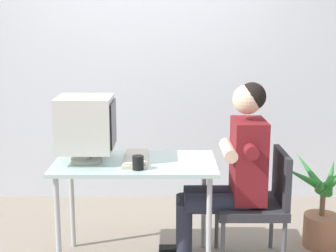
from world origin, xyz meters
TOP-DOWN VIEW (x-y plane):
  - wall_back at (0.30, 1.40)m, footprint 8.00×0.10m
  - desk at (0.00, 0.00)m, footprint 1.11×0.61m
  - crt_monitor at (-0.33, 0.01)m, footprint 0.38×0.35m
  - keyboard at (0.01, 0.03)m, footprint 0.17×0.46m
  - office_chair at (0.87, 0.02)m, footprint 0.47×0.47m
  - person_seated at (0.67, 0.02)m, footprint 0.73×0.55m
  - potted_plant at (1.40, 0.26)m, footprint 0.62×0.62m
  - desk_mug at (0.03, -0.18)m, footprint 0.07×0.09m

SIDE VIEW (x-z plane):
  - potted_plant at x=1.40m, z-range -0.05..0.69m
  - office_chair at x=0.87m, z-range 0.06..0.87m
  - desk at x=0.00m, z-range 0.29..1.04m
  - person_seated at x=0.67m, z-range 0.05..1.34m
  - keyboard at x=0.01m, z-range 0.74..0.78m
  - desk_mug at x=0.03m, z-range 0.75..0.84m
  - crt_monitor at x=-0.33m, z-range 0.78..1.23m
  - wall_back at x=0.30m, z-range 0.00..3.00m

